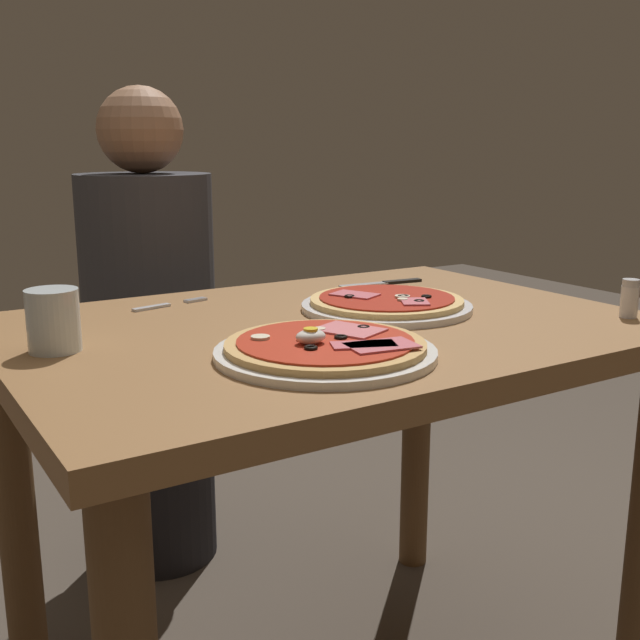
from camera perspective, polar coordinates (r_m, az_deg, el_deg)
name	(u,v)px	position (r m, az deg, el deg)	size (l,w,h in m)	color
dining_table	(327,397)	(1.33, 0.55, -5.76)	(1.06, 0.77, 0.75)	olive
pizza_foreground	(326,349)	(1.08, 0.44, -2.14)	(0.32, 0.32, 0.05)	white
pizza_across_left	(387,304)	(1.39, 4.98, 1.22)	(0.31, 0.31, 0.03)	white
water_glass_near	(54,324)	(1.17, -19.25, -0.30)	(0.08, 0.08, 0.09)	silver
fork	(165,305)	(1.44, -11.50, 1.09)	(0.16, 0.05, 0.00)	silver
knife	(387,283)	(1.65, 5.00, 2.80)	(0.20, 0.04, 0.01)	silver
salt_shaker	(630,299)	(1.43, 22.09, 1.49)	(0.03, 0.03, 0.07)	white
diner_person	(151,346)	(1.93, -12.47, -1.90)	(0.32, 0.32, 1.18)	black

